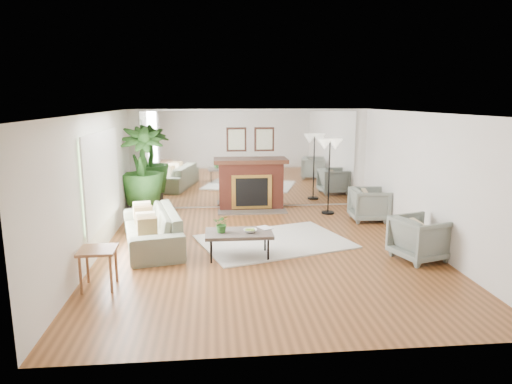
{
  "coord_description": "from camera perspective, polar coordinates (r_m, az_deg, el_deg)",
  "views": [
    {
      "loc": [
        -0.96,
        -7.97,
        2.73
      ],
      "look_at": [
        -0.13,
        0.6,
        0.98
      ],
      "focal_mm": 32.0,
      "sensor_mm": 36.0,
      "label": 1
    }
  ],
  "objects": [
    {
      "name": "fireplace",
      "position": [
        11.46,
        -0.62,
        1.07
      ],
      "size": [
        1.85,
        0.83,
        2.05
      ],
      "color": "maroon",
      "rests_on": "ground"
    },
    {
      "name": "fruit_bowl",
      "position": [
        7.94,
        -0.74,
        -4.87
      ],
      "size": [
        0.25,
        0.25,
        0.06
      ],
      "primitive_type": "imported",
      "rotation": [
        0.0,
        0.0,
        -0.07
      ],
      "color": "brown",
      "rests_on": "coffee_table"
    },
    {
      "name": "armchair_back",
      "position": [
        10.76,
        13.96,
        -1.52
      ],
      "size": [
        0.87,
        0.85,
        0.75
      ],
      "primitive_type": "imported",
      "rotation": [
        0.0,
        0.0,
        1.51
      ],
      "color": "gray",
      "rests_on": "ground"
    },
    {
      "name": "tabletop_plant",
      "position": [
        7.92,
        -4.27,
        -3.96
      ],
      "size": [
        0.34,
        0.31,
        0.32
      ],
      "primitive_type": "imported",
      "rotation": [
        0.0,
        0.0,
        -0.22
      ],
      "color": "#356926",
      "rests_on": "coffee_table"
    },
    {
      "name": "ground",
      "position": [
        8.48,
        1.28,
        -7.31
      ],
      "size": [
        7.0,
        7.0,
        0.0
      ],
      "primitive_type": "plane",
      "color": "brown",
      "rests_on": "ground"
    },
    {
      "name": "floor_lamp",
      "position": [
        11.01,
        9.21,
        5.17
      ],
      "size": [
        0.59,
        0.33,
        1.81
      ],
      "color": "black",
      "rests_on": "ground"
    },
    {
      "name": "window_panel",
      "position": [
        8.72,
        -18.72,
        1.76
      ],
      "size": [
        0.04,
        2.4,
        1.5
      ],
      "primitive_type": "cube",
      "color": "#B2E09E",
      "rests_on": "wall_left"
    },
    {
      "name": "side_table",
      "position": [
        7.1,
        -19.16,
        -7.46
      ],
      "size": [
        0.54,
        0.54,
        0.6
      ],
      "rotation": [
        0.0,
        0.0,
        0.03
      ],
      "color": "brown",
      "rests_on": "ground"
    },
    {
      "name": "book",
      "position": [
        8.13,
        0.61,
        -4.61
      ],
      "size": [
        0.3,
        0.32,
        0.02
      ],
      "primitive_type": "imported",
      "rotation": [
        0.0,
        0.0,
        0.5
      ],
      "color": "brown",
      "rests_on": "coffee_table"
    },
    {
      "name": "wall_back",
      "position": [
        11.59,
        -0.72,
        4.15
      ],
      "size": [
        6.0,
        0.02,
        2.5
      ],
      "primitive_type": "cube",
      "color": "white",
      "rests_on": "ground"
    },
    {
      "name": "potted_ficus",
      "position": [
        10.95,
        -14.09,
        2.75
      ],
      "size": [
        1.29,
        1.29,
        2.12
      ],
      "color": "black",
      "rests_on": "ground"
    },
    {
      "name": "mirror_panel",
      "position": [
        11.57,
        -0.71,
        4.14
      ],
      "size": [
        5.4,
        0.04,
        2.4
      ],
      "primitive_type": "cube",
      "color": "silver",
      "rests_on": "wall_back"
    },
    {
      "name": "wall_right",
      "position": [
        9.01,
        20.56,
        1.29
      ],
      "size": [
        0.02,
        7.0,
        2.5
      ],
      "primitive_type": "cube",
      "color": "white",
      "rests_on": "ground"
    },
    {
      "name": "sofa",
      "position": [
        8.87,
        -12.93,
        -4.4
      ],
      "size": [
        1.42,
        2.52,
        0.69
      ],
      "primitive_type": "imported",
      "rotation": [
        0.0,
        0.0,
        -1.35
      ],
      "color": "slate",
      "rests_on": "ground"
    },
    {
      "name": "coffee_table",
      "position": [
        7.99,
        -2.15,
        -5.27
      ],
      "size": [
        1.17,
        0.69,
        0.47
      ],
      "rotation": [
        0.0,
        0.0,
        -0.0
      ],
      "color": "#554C43",
      "rests_on": "ground"
    },
    {
      "name": "armchair_front",
      "position": [
        8.41,
        19.87,
        -5.45
      ],
      "size": [
        1.04,
        1.03,
        0.76
      ],
      "primitive_type": "imported",
      "rotation": [
        0.0,
        0.0,
        1.88
      ],
      "color": "gray",
      "rests_on": "ground"
    },
    {
      "name": "wall_left",
      "position": [
        8.36,
        -19.49,
        0.61
      ],
      "size": [
        0.02,
        7.0,
        2.5
      ],
      "primitive_type": "cube",
      "color": "white",
      "rests_on": "ground"
    },
    {
      "name": "area_rug",
      "position": [
        8.94,
        2.27,
        -6.2
      ],
      "size": [
        3.2,
        2.69,
        0.03
      ],
      "primitive_type": "cube",
      "rotation": [
        0.0,
        0.0,
        0.31
      ],
      "color": "silver",
      "rests_on": "ground"
    }
  ]
}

